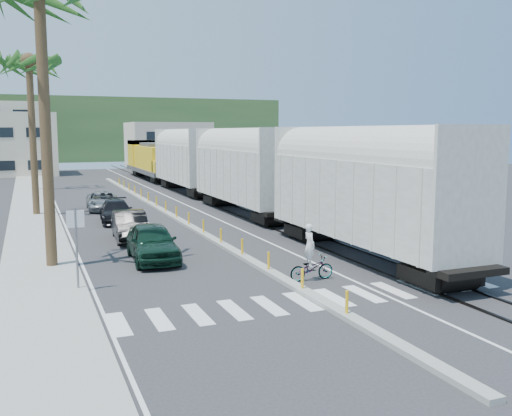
{
  "coord_description": "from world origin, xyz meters",
  "views": [
    {
      "loc": [
        -8.79,
        -18.43,
        5.61
      ],
      "look_at": [
        1.25,
        6.45,
        2.0
      ],
      "focal_mm": 40.0,
      "sensor_mm": 36.0,
      "label": 1
    }
  ],
  "objects_px": {
    "cyclist": "(311,262)",
    "car_lead": "(152,242)",
    "car_second": "(130,226)",
    "street_sign": "(76,237)"
  },
  "relations": [
    {
      "from": "cyclist",
      "to": "car_lead",
      "type": "bearing_deg",
      "value": 40.82
    },
    {
      "from": "car_lead",
      "to": "car_second",
      "type": "xyz_separation_m",
      "value": [
        -0.09,
        5.17,
        -0.05
      ]
    },
    {
      "from": "car_lead",
      "to": "cyclist",
      "type": "bearing_deg",
      "value": -46.36
    },
    {
      "from": "car_lead",
      "to": "car_second",
      "type": "height_order",
      "value": "car_lead"
    },
    {
      "from": "street_sign",
      "to": "car_lead",
      "type": "bearing_deg",
      "value": 48.71
    },
    {
      "from": "car_lead",
      "to": "street_sign",
      "type": "bearing_deg",
      "value": -128.63
    },
    {
      "from": "street_sign",
      "to": "cyclist",
      "type": "height_order",
      "value": "street_sign"
    },
    {
      "from": "cyclist",
      "to": "car_second",
      "type": "bearing_deg",
      "value": 24.56
    },
    {
      "from": "street_sign",
      "to": "car_second",
      "type": "height_order",
      "value": "street_sign"
    },
    {
      "from": "street_sign",
      "to": "car_lead",
      "type": "distance_m",
      "value": 5.37
    }
  ]
}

